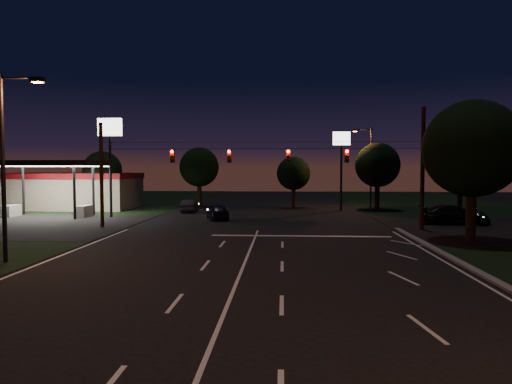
# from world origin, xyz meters

# --- Properties ---
(ground) EXTENTS (140.00, 140.00, 0.00)m
(ground) POSITION_xyz_m (0.00, 0.00, 0.00)
(ground) COLOR black
(ground) RESTS_ON ground
(cross_street_left) EXTENTS (20.00, 16.00, 0.02)m
(cross_street_left) POSITION_xyz_m (-20.00, 16.00, 0.00)
(cross_street_left) COLOR black
(cross_street_left) RESTS_ON ground
(center_line) EXTENTS (0.14, 40.00, 0.01)m
(center_line) POSITION_xyz_m (0.00, -6.00, 0.01)
(center_line) COLOR silver
(center_line) RESTS_ON ground
(stop_bar) EXTENTS (12.00, 0.50, 0.01)m
(stop_bar) POSITION_xyz_m (3.00, 11.50, 0.01)
(stop_bar) COLOR silver
(stop_bar) RESTS_ON ground
(utility_pole_right) EXTENTS (0.30, 0.30, 9.00)m
(utility_pole_right) POSITION_xyz_m (12.00, 15.00, 0.00)
(utility_pole_right) COLOR black
(utility_pole_right) RESTS_ON ground
(utility_pole_left) EXTENTS (0.28, 0.28, 8.00)m
(utility_pole_left) POSITION_xyz_m (-12.00, 15.00, 0.00)
(utility_pole_left) COLOR black
(utility_pole_left) RESTS_ON ground
(signal_span) EXTENTS (24.00, 0.40, 1.56)m
(signal_span) POSITION_xyz_m (-0.00, 14.96, 5.50)
(signal_span) COLOR black
(signal_span) RESTS_ON ground
(gas_station) EXTENTS (14.20, 16.10, 5.25)m
(gas_station) POSITION_xyz_m (-21.86, 30.39, 2.38)
(gas_station) COLOR gray
(gas_station) RESTS_ON ground
(pole_sign_left_near) EXTENTS (2.20, 0.30, 9.10)m
(pole_sign_left_near) POSITION_xyz_m (-14.00, 22.00, 6.98)
(pole_sign_left_near) COLOR black
(pole_sign_left_near) RESTS_ON ground
(pole_sign_right) EXTENTS (1.80, 0.30, 8.40)m
(pole_sign_right) POSITION_xyz_m (8.00, 30.00, 6.24)
(pole_sign_right) COLOR black
(pole_sign_right) RESTS_ON ground
(street_light_left) EXTENTS (2.20, 0.35, 9.00)m
(street_light_left) POSITION_xyz_m (-11.24, 2.00, 5.24)
(street_light_left) COLOR black
(street_light_left) RESTS_ON ground
(street_light_right_far) EXTENTS (2.20, 0.35, 9.00)m
(street_light_right_far) POSITION_xyz_m (11.24, 32.00, 5.24)
(street_light_right_far) COLOR black
(street_light_right_far) RESTS_ON ground
(tree_right_near) EXTENTS (6.00, 6.00, 8.76)m
(tree_right_near) POSITION_xyz_m (13.53, 10.17, 5.68)
(tree_right_near) COLOR black
(tree_right_near) RESTS_ON ground
(tree_far_a) EXTENTS (4.20, 4.20, 6.42)m
(tree_far_a) POSITION_xyz_m (-17.98, 30.12, 4.26)
(tree_far_a) COLOR black
(tree_far_a) RESTS_ON ground
(tree_far_b) EXTENTS (4.60, 4.60, 6.98)m
(tree_far_b) POSITION_xyz_m (-7.98, 34.13, 4.61)
(tree_far_b) COLOR black
(tree_far_b) RESTS_ON ground
(tree_far_c) EXTENTS (3.80, 3.80, 5.86)m
(tree_far_c) POSITION_xyz_m (3.02, 33.10, 3.90)
(tree_far_c) COLOR black
(tree_far_c) RESTS_ON ground
(tree_far_d) EXTENTS (4.80, 4.80, 7.30)m
(tree_far_d) POSITION_xyz_m (12.02, 31.13, 4.83)
(tree_far_d) COLOR black
(tree_far_d) RESTS_ON ground
(tree_far_e) EXTENTS (4.00, 4.00, 6.18)m
(tree_far_e) POSITION_xyz_m (20.02, 29.11, 4.11)
(tree_far_e) COLOR black
(tree_far_e) RESTS_ON ground
(car_oncoming_a) EXTENTS (2.72, 4.36, 1.39)m
(car_oncoming_a) POSITION_xyz_m (-3.98, 21.14, 0.69)
(car_oncoming_a) COLOR black
(car_oncoming_a) RESTS_ON ground
(car_oncoming_b) EXTENTS (1.57, 4.01, 1.30)m
(car_oncoming_b) POSITION_xyz_m (-7.83, 27.58, 0.65)
(car_oncoming_b) COLOR black
(car_oncoming_b) RESTS_ON ground
(car_cross) EXTENTS (5.52, 2.54, 1.56)m
(car_cross) POSITION_xyz_m (15.66, 18.54, 0.78)
(car_cross) COLOR black
(car_cross) RESTS_ON ground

